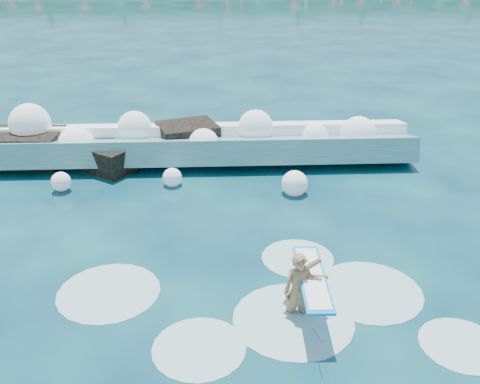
% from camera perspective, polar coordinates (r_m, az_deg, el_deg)
% --- Properties ---
extents(ground, '(200.00, 200.00, 0.00)m').
position_cam_1_polar(ground, '(13.05, -6.25, -8.68)').
color(ground, '#071E39').
rests_on(ground, ground).
extents(breaking_wave, '(17.35, 2.73, 1.50)m').
position_cam_1_polar(breaking_wave, '(19.48, -7.60, 4.86)').
color(breaking_wave, teal).
rests_on(breaking_wave, ground).
extents(rock_cluster, '(8.20, 3.41, 1.42)m').
position_cam_1_polar(rock_cluster, '(19.87, -14.53, 4.44)').
color(rock_cluster, black).
rests_on(rock_cluster, ground).
extents(surfer_with_board, '(0.93, 2.93, 1.77)m').
position_cam_1_polar(surfer_with_board, '(11.44, 6.61, -10.20)').
color(surfer_with_board, '#9C6D49').
rests_on(surfer_with_board, ground).
extents(wave_spray, '(14.74, 4.56, 2.13)m').
position_cam_1_polar(wave_spray, '(19.24, -8.64, 5.86)').
color(wave_spray, white).
rests_on(wave_spray, ground).
extents(surf_foam, '(9.34, 5.11, 0.13)m').
position_cam_1_polar(surf_foam, '(12.05, 3.80, -11.85)').
color(surf_foam, silver).
rests_on(surf_foam, ground).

